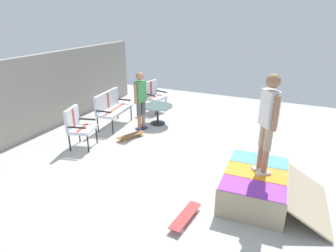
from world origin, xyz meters
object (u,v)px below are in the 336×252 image
Objects in this scene: patio_bench at (111,106)px; patio_table at (158,111)px; patio_chair_by_wall at (77,124)px; person_watching at (140,97)px; patio_chair_near_house at (153,93)px; skateboard_by_bench at (131,135)px; person_skater at (268,117)px; skate_ramp at (256,185)px; skateboard_spare at (185,216)px.

patio_bench is 1.38m from patio_table.
person_watching reaches higher than patio_chair_by_wall.
patio_chair_near_house is 1.25× the size of skateboard_by_bench.
patio_chair_near_house is at bearing 15.96° from person_watching.
person_watching is at bearing -164.04° from patio_chair_near_house.
skateboard_by_bench is at bearing -42.67° from patio_chair_by_wall.
person_skater reaches higher than patio_table.
person_watching is (0.10, -0.94, 0.35)m from patio_bench.
patio_table is at bearing -146.33° from patio_chair_near_house.
patio_bench is 1.60× the size of skateboard_by_bench.
skateboard_by_bench is (-1.28, 0.16, -0.32)m from patio_table.
person_skater reaches higher than skate_ramp.
person_skater is 2.15× the size of skateboard_by_bench.
patio_chair_near_house is 3.33m from patio_chair_by_wall.
patio_chair_by_wall is 0.61× the size of person_watching.
person_watching is at bearing 158.62° from patio_table.
skateboard_spare is (-3.16, -2.60, -0.88)m from person_watching.
patio_chair_by_wall is (0.38, 4.37, 0.35)m from skate_ramp.
skateboard_by_bench is (0.98, -0.90, -0.53)m from patio_chair_by_wall.
patio_chair_by_wall is (-3.31, 0.37, 0.00)m from patio_chair_near_house.
skateboard_by_bench is at bearing -174.39° from person_watching.
patio_chair_near_house and patio_chair_by_wall have the same top height.
skateboard_by_bench is at bearing -167.03° from patio_chair_near_house.
patio_bench and patio_chair_by_wall have the same top height.
person_skater reaches higher than skateboard_by_bench.
patio_bench is 4.71m from skateboard_spare.
patio_chair_near_house reaches higher than skateboard_by_bench.
patio_chair_by_wall is at bearing 173.69° from patio_chair_near_house.
patio_table is 1.11× the size of skateboard_by_bench.
person_skater is at bearing -127.85° from patio_table.
skateboard_by_bench is (1.36, 3.46, -0.18)m from skate_ramp.
skateboard_spare is (-3.05, -3.54, -0.53)m from patio_bench.
patio_table is at bearing 51.33° from skate_ramp.
patio_bench and patio_chair_near_house have the same top height.
person_watching reaches higher than skateboard_by_bench.
person_watching reaches higher than skate_ramp.
skate_ramp is 1.42× the size of patio_bench.
patio_chair_near_house is at bearing 47.30° from skate_ramp.
person_skater is (-2.01, -3.57, 0.59)m from person_watching.
patio_table is 1.10× the size of skateboard_spare.
skate_ramp is 5.45m from patio_chair_near_house.
patio_bench is 1.01m from person_watching.
patio_table reaches higher than skateboard_spare.
patio_table reaches higher than skate_ramp.
patio_chair_near_house is 1.00× the size of patio_chair_by_wall.
patio_table is at bearing -59.46° from patio_bench.
person_skater reaches higher than patio_chair_by_wall.
person_skater is 4.02m from skateboard_by_bench.
skateboard_spare is (-4.80, -3.07, -0.53)m from patio_chair_near_house.
patio_chair_near_house is 5.72m from skateboard_spare.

